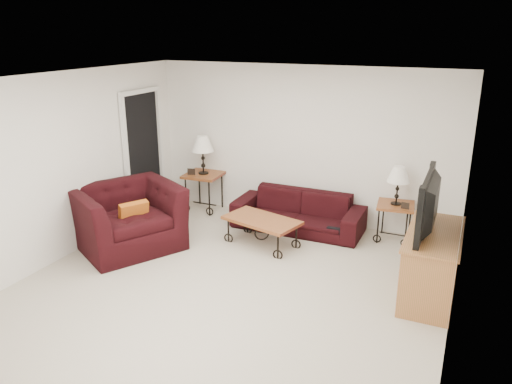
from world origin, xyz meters
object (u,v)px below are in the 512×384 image
at_px(sofa, 298,212).
at_px(television, 437,204).
at_px(backpack, 337,227).
at_px(side_table_right, 394,222).
at_px(armchair, 128,218).
at_px(lamp_right, 398,186).
at_px(lamp_left, 203,155).
at_px(coffee_table, 262,232).
at_px(tv_stand, 431,264).
at_px(side_table_left, 204,192).

relative_size(sofa, television, 1.69).
bearing_deg(sofa, backpack, -16.76).
bearing_deg(side_table_right, armchair, -152.45).
xyz_separation_m(side_table_right, lamp_right, (0.00, 0.00, 0.57)).
height_order(lamp_right, television, television).
distance_m(sofa, television, 2.59).
height_order(side_table_right, armchair, armchair).
height_order(side_table_right, lamp_right, lamp_right).
height_order(lamp_left, lamp_right, lamp_left).
relative_size(sofa, coffee_table, 1.87).
bearing_deg(tv_stand, side_table_left, 159.39).
bearing_deg(armchair, tv_stand, -55.76).
bearing_deg(armchair, lamp_left, 22.63).
xyz_separation_m(lamp_left, tv_stand, (3.89, -1.46, -0.58)).
xyz_separation_m(coffee_table, armchair, (-1.72, -0.84, 0.25)).
bearing_deg(armchair, side_table_right, -32.92).
bearing_deg(lamp_left, backpack, -8.90).
distance_m(side_table_left, armchair, 1.82).
xyz_separation_m(television, backpack, (-1.39, 1.07, -0.91)).
relative_size(coffee_table, television, 0.91).
bearing_deg(lamp_right, coffee_table, -151.05).
distance_m(lamp_left, backpack, 2.61).
distance_m(lamp_left, television, 4.14).
xyz_separation_m(side_table_left, television, (3.87, -1.46, 0.82)).
xyz_separation_m(lamp_left, backpack, (2.47, -0.39, -0.75)).
height_order(coffee_table, backpack, backpack).
bearing_deg(television, coffee_table, -102.11).
distance_m(lamp_left, armchair, 1.89).
height_order(side_table_left, backpack, side_table_left).
height_order(side_table_left, television, television).
xyz_separation_m(lamp_left, lamp_right, (3.23, 0.00, -0.13)).
distance_m(lamp_right, television, 1.62).
bearing_deg(side_table_left, tv_stand, -20.61).
bearing_deg(television, sofa, -121.63).
xyz_separation_m(sofa, television, (2.08, -1.28, 0.85)).
distance_m(side_table_right, armchair, 3.90).
bearing_deg(armchair, lamp_right, -32.92).
bearing_deg(backpack, coffee_table, -151.75).
bearing_deg(television, lamp_left, -110.71).
bearing_deg(coffee_table, sofa, 70.20).
bearing_deg(lamp_left, television, -20.71).
distance_m(side_table_left, lamp_right, 3.28).
relative_size(side_table_right, armchair, 0.41).
relative_size(sofa, lamp_right, 3.54).
relative_size(lamp_left, television, 0.55).
distance_m(side_table_left, lamp_left, 0.66).
bearing_deg(lamp_right, tv_stand, -65.92).
xyz_separation_m(coffee_table, television, (2.36, -0.51, 0.94)).
bearing_deg(side_table_left, lamp_left, 0.00).
height_order(side_table_left, coffee_table, side_table_left).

